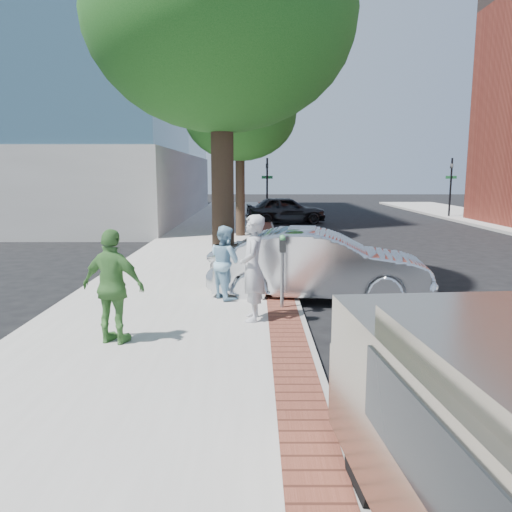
{
  "coord_description": "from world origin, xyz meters",
  "views": [
    {
      "loc": [
        0.16,
        -9.75,
        2.83
      ],
      "look_at": [
        0.17,
        0.08,
        1.2
      ],
      "focal_mm": 35.0,
      "sensor_mm": 36.0,
      "label": 1
    }
  ],
  "objects_px": {
    "sedan_silver": "(319,265)",
    "person_officer": "(225,262)",
    "person_green": "(113,287)",
    "bg_car": "(286,210)",
    "parking_meter": "(282,256)",
    "person_gray": "(253,268)"
  },
  "relations": [
    {
      "from": "person_gray",
      "to": "bg_car",
      "type": "xyz_separation_m",
      "value": [
        1.78,
        19.75,
        -0.35
      ]
    },
    {
      "from": "person_gray",
      "to": "person_officer",
      "type": "distance_m",
      "value": 1.74
    },
    {
      "from": "parking_meter",
      "to": "person_gray",
      "type": "distance_m",
      "value": 1.03
    },
    {
      "from": "person_officer",
      "to": "sedan_silver",
      "type": "relative_size",
      "value": 0.33
    },
    {
      "from": "person_gray",
      "to": "bg_car",
      "type": "bearing_deg",
      "value": 175.32
    },
    {
      "from": "person_gray",
      "to": "person_green",
      "type": "bearing_deg",
      "value": -59.6
    },
    {
      "from": "person_officer",
      "to": "person_green",
      "type": "distance_m",
      "value": 3.3
    },
    {
      "from": "person_gray",
      "to": "person_green",
      "type": "relative_size",
      "value": 1.06
    },
    {
      "from": "parking_meter",
      "to": "sedan_silver",
      "type": "height_order",
      "value": "parking_meter"
    },
    {
      "from": "person_officer",
      "to": "person_green",
      "type": "height_order",
      "value": "person_green"
    },
    {
      "from": "parking_meter",
      "to": "person_green",
      "type": "xyz_separation_m",
      "value": [
        -2.78,
        -2.1,
        -0.14
      ]
    },
    {
      "from": "sedan_silver",
      "to": "bg_car",
      "type": "xyz_separation_m",
      "value": [
        0.29,
        17.64,
        -0.02
      ]
    },
    {
      "from": "sedan_silver",
      "to": "person_officer",
      "type": "bearing_deg",
      "value": 110.73
    },
    {
      "from": "sedan_silver",
      "to": "bg_car",
      "type": "height_order",
      "value": "sedan_silver"
    },
    {
      "from": "bg_car",
      "to": "person_gray",
      "type": "bearing_deg",
      "value": 168.58
    },
    {
      "from": "person_green",
      "to": "sedan_silver",
      "type": "bearing_deg",
      "value": -120.31
    },
    {
      "from": "bg_car",
      "to": "person_officer",
      "type": "bearing_deg",
      "value": 166.25
    },
    {
      "from": "sedan_silver",
      "to": "person_green",
      "type": "bearing_deg",
      "value": 140.12
    },
    {
      "from": "person_officer",
      "to": "bg_car",
      "type": "bearing_deg",
      "value": -39.26
    },
    {
      "from": "person_green",
      "to": "person_gray",
      "type": "bearing_deg",
      "value": -132.89
    },
    {
      "from": "parking_meter",
      "to": "person_gray",
      "type": "bearing_deg",
      "value": -124.93
    },
    {
      "from": "person_officer",
      "to": "bg_car",
      "type": "height_order",
      "value": "person_officer"
    }
  ]
}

